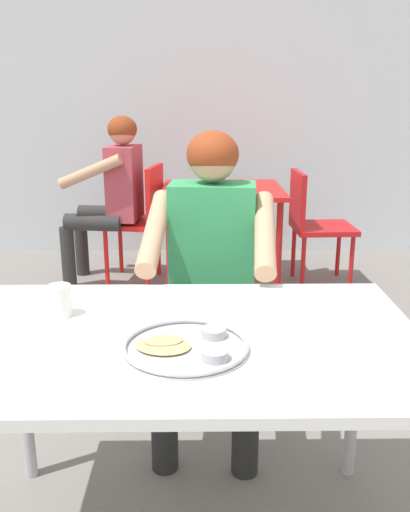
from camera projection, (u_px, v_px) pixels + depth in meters
name	position (u px, v px, depth m)	size (l,w,h in m)	color
back_wall	(191.00, 51.00, 4.53)	(12.00, 0.12, 3.40)	silver
table_foreground	(187.00, 356.00, 1.53)	(1.30, 0.82, 0.73)	white
thali_tray	(186.00, 346.00, 1.42)	(0.33, 0.33, 0.03)	#B7BABF
drinking_cup	(60.00, 299.00, 1.63)	(0.07, 0.07, 0.09)	white
chair_foreground	(213.00, 294.00, 2.43)	(0.42, 0.42, 0.88)	silver
diner_foreground	(211.00, 260.00, 2.16)	(0.52, 0.58, 1.23)	#252525
table_background_red	(222.00, 200.00, 3.97)	(0.86, 0.82, 0.71)	red
chair_red_left	(142.00, 214.00, 4.03)	(0.45, 0.48, 0.87)	red
chair_red_right	(313.00, 220.00, 3.99)	(0.45, 0.43, 0.83)	red
patron_background	(112.00, 186.00, 3.94)	(0.58, 0.54, 1.22)	#2B2B2B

